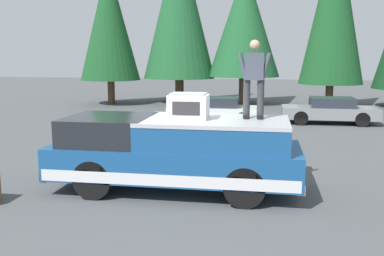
# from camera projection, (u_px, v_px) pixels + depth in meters

# --- Properties ---
(ground_plane) EXTENTS (90.00, 90.00, 0.00)m
(ground_plane) POSITION_uv_depth(u_px,v_px,m) (178.00, 184.00, 10.24)
(ground_plane) COLOR #4C4F51
(pickup_truck) EXTENTS (2.01, 5.54, 1.65)m
(pickup_truck) POSITION_uv_depth(u_px,v_px,m) (175.00, 152.00, 9.66)
(pickup_truck) COLOR navy
(pickup_truck) RESTS_ON ground
(compressor_unit) EXTENTS (0.65, 0.84, 0.56)m
(compressor_unit) POSITION_uv_depth(u_px,v_px,m) (189.00, 106.00, 9.39)
(compressor_unit) COLOR silver
(compressor_unit) RESTS_ON pickup_truck
(person_on_truck_bed) EXTENTS (0.29, 0.72, 1.69)m
(person_on_truck_bed) POSITION_uv_depth(u_px,v_px,m) (254.00, 77.00, 9.30)
(person_on_truck_bed) COLOR #333338
(person_on_truck_bed) RESTS_ON pickup_truck
(parked_car_grey) EXTENTS (1.64, 4.10, 1.16)m
(parked_car_grey) POSITION_uv_depth(u_px,v_px,m) (330.00, 110.00, 19.20)
(parked_car_grey) COLOR gray
(parked_car_grey) RESTS_ON ground
(parked_car_white) EXTENTS (1.64, 4.10, 1.16)m
(parked_car_white) POSITION_uv_depth(u_px,v_px,m) (215.00, 110.00, 19.32)
(parked_car_white) COLOR white
(parked_car_white) RESTS_ON ground
(conifer_left) EXTENTS (3.50, 3.50, 10.18)m
(conifer_left) POSITION_uv_depth(u_px,v_px,m) (334.00, 4.00, 23.63)
(conifer_left) COLOR #4C3826
(conifer_left) RESTS_ON ground
(conifer_center_left) EXTENTS (4.35, 4.35, 8.26)m
(conifer_center_left) POSITION_uv_depth(u_px,v_px,m) (244.00, 22.00, 26.18)
(conifer_center_left) COLOR #4C3826
(conifer_center_left) RESTS_ON ground
(conifer_center_right) EXTENTS (4.46, 4.46, 10.36)m
(conifer_center_right) POSITION_uv_depth(u_px,v_px,m) (179.00, 6.00, 26.59)
(conifer_center_right) COLOR #4C3826
(conifer_center_right) RESTS_ON ground
(conifer_right) EXTENTS (3.61, 3.61, 8.48)m
(conifer_right) POSITION_uv_depth(u_px,v_px,m) (109.00, 22.00, 26.02)
(conifer_right) COLOR #4C3826
(conifer_right) RESTS_ON ground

